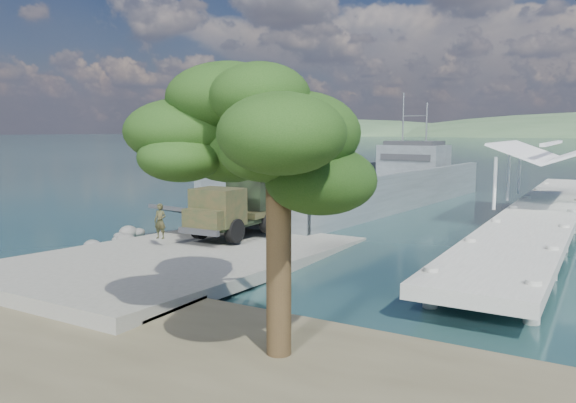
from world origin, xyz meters
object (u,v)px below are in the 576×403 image
(pier, at_px, (547,199))
(landing_craft, at_px, (362,194))
(soldier, at_px, (160,229))
(overhang_tree, at_px, (270,140))
(military_truck, at_px, (247,200))

(pier, relative_size, landing_craft, 1.25)
(soldier, distance_m, overhang_tree, 13.90)
(soldier, bearing_deg, landing_craft, 76.78)
(pier, distance_m, landing_craft, 14.15)
(pier, height_order, soldier, pier)
(landing_craft, height_order, soldier, landing_craft)
(military_truck, height_order, soldier, military_truck)
(overhang_tree, bearing_deg, pier, 81.56)
(landing_craft, xyz_separation_m, soldier, (-0.98, -22.34, 0.49))
(landing_craft, distance_m, military_truck, 17.21)
(military_truck, bearing_deg, landing_craft, 90.87)
(military_truck, xyz_separation_m, overhang_tree, (9.40, -12.72, 3.49))
(military_truck, xyz_separation_m, soldier, (-1.42, -5.20, -0.93))
(military_truck, height_order, overhang_tree, overhang_tree)
(soldier, relative_size, overhang_tree, 0.21)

